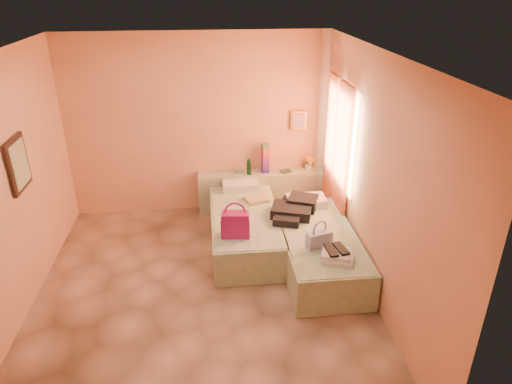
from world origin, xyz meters
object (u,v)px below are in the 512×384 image
(bed_right, at_px, (318,249))
(green_book, at_px, (286,171))
(magenta_handbag, at_px, (235,224))
(towel_stack, at_px, (338,256))
(bed_left, at_px, (245,228))
(blue_handbag, at_px, (319,239))
(flower_vase, at_px, (309,162))
(headboard_ledge, at_px, (262,191))
(water_bottle, at_px, (249,167))

(bed_right, relative_size, green_book, 12.16)
(magenta_handbag, distance_m, towel_stack, 1.34)
(bed_left, bearing_deg, blue_handbag, -49.73)
(flower_vase, bearing_deg, headboard_ledge, -177.08)
(flower_vase, height_order, magenta_handbag, flower_vase)
(headboard_ledge, xyz_separation_m, flower_vase, (0.75, 0.04, 0.46))
(green_book, distance_m, blue_handbag, 1.99)
(headboard_ledge, relative_size, water_bottle, 8.32)
(blue_handbag, distance_m, towel_stack, 0.35)
(bed_left, bearing_deg, magenta_handbag, -105.68)
(green_book, bearing_deg, bed_left, -150.04)
(green_book, distance_m, flower_vase, 0.40)
(headboard_ledge, height_order, bed_left, headboard_ledge)
(green_book, relative_size, magenta_handbag, 0.46)
(flower_vase, xyz_separation_m, towel_stack, (-0.15, -2.37, -0.23))
(bed_right, xyz_separation_m, towel_stack, (0.08, -0.63, 0.30))
(bed_left, relative_size, magenta_handbag, 5.60)
(headboard_ledge, bearing_deg, blue_handbag, -77.51)
(bed_left, relative_size, flower_vase, 7.57)
(bed_right, distance_m, magenta_handbag, 1.15)
(headboard_ledge, xyz_separation_m, water_bottle, (-0.22, -0.05, 0.45))
(bed_left, distance_m, magenta_handbag, 0.75)
(bed_right, bearing_deg, magenta_handbag, 177.36)
(flower_vase, bearing_deg, green_book, -170.21)
(bed_right, relative_size, blue_handbag, 6.50)
(headboard_ledge, height_order, magenta_handbag, magenta_handbag)
(bed_right, bearing_deg, green_book, 95.05)
(magenta_handbag, bearing_deg, green_book, 66.35)
(bed_left, relative_size, bed_right, 1.00)
(headboard_ledge, bearing_deg, flower_vase, 2.92)
(flower_vase, height_order, blue_handbag, flower_vase)
(green_book, xyz_separation_m, magenta_handbag, (-0.92, -1.63, 0.00))
(bed_left, distance_m, towel_stack, 1.64)
(bed_left, bearing_deg, water_bottle, 81.16)
(bed_left, distance_m, blue_handbag, 1.32)
(green_book, bearing_deg, magenta_handbag, -143.26)
(blue_handbag, bearing_deg, magenta_handbag, 143.59)
(green_book, relative_size, flower_vase, 0.62)
(water_bottle, relative_size, blue_handbag, 0.80)
(bed_left, height_order, water_bottle, water_bottle)
(water_bottle, relative_size, towel_stack, 0.70)
(towel_stack, bearing_deg, flower_vase, 86.33)
(headboard_ledge, bearing_deg, towel_stack, -75.51)
(bed_left, bearing_deg, green_book, 53.68)
(bed_right, height_order, magenta_handbag, magenta_handbag)
(bed_right, relative_size, towel_stack, 5.71)
(blue_handbag, bearing_deg, green_book, 75.91)
(bed_right, xyz_separation_m, blue_handbag, (-0.08, -0.32, 0.35))
(bed_left, relative_size, green_book, 12.16)
(water_bottle, bearing_deg, towel_stack, -70.19)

